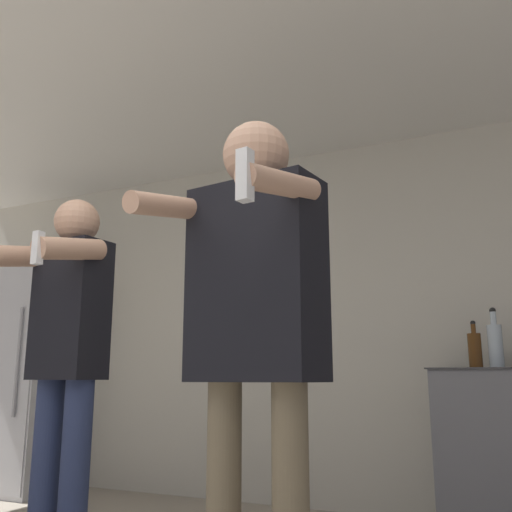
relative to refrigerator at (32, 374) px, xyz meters
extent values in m
cube|color=beige|center=(2.45, 0.38, 0.37)|extent=(7.00, 0.06, 2.55)
cube|color=silver|center=(2.45, -1.25, 1.67)|extent=(7.00, 3.72, 0.05)
cube|color=silver|center=(0.00, 0.01, 0.00)|extent=(0.72, 0.69, 1.81)
cylinder|color=#99999E|center=(0.23, -0.37, 0.09)|extent=(0.02, 0.02, 0.82)
cylinder|color=silver|center=(3.55, 0.04, 0.14)|extent=(0.08, 0.08, 0.25)
cylinder|color=silver|center=(3.55, 0.04, 0.31)|extent=(0.03, 0.03, 0.08)
sphere|color=black|center=(3.55, 0.04, 0.35)|extent=(0.04, 0.04, 0.04)
cylinder|color=#563314|center=(3.44, 0.04, 0.12)|extent=(0.08, 0.08, 0.20)
cylinder|color=#563314|center=(3.44, 0.04, 0.25)|extent=(0.03, 0.03, 0.06)
sphere|color=black|center=(3.44, 0.04, 0.28)|extent=(0.03, 0.03, 0.03)
cube|color=black|center=(2.94, -1.91, 0.27)|extent=(0.46, 0.26, 0.64)
sphere|color=tan|center=(2.94, -1.91, 0.70)|extent=(0.23, 0.23, 0.23)
cylinder|color=tan|center=(2.71, -2.06, 0.51)|extent=(0.12, 0.39, 0.14)
cylinder|color=tan|center=(3.11, -2.12, 0.51)|extent=(0.12, 0.39, 0.14)
cube|color=white|center=(3.09, -2.30, 0.48)|extent=(0.04, 0.04, 0.14)
cylinder|color=navy|center=(1.69, -1.50, -0.48)|extent=(0.13, 0.13, 0.86)
cylinder|color=navy|center=(1.87, -1.51, -0.48)|extent=(0.13, 0.13, 0.86)
cube|color=black|center=(1.78, -1.50, 0.28)|extent=(0.35, 0.22, 0.65)
sphere|color=tan|center=(1.78, -1.50, 0.71)|extent=(0.22, 0.22, 0.22)
cylinder|color=tan|center=(1.61, -1.67, 0.52)|extent=(0.12, 0.37, 0.16)
cylinder|color=tan|center=(1.93, -1.69, 0.52)|extent=(0.12, 0.37, 0.16)
cube|color=white|center=(1.91, -1.86, 0.49)|extent=(0.04, 0.04, 0.14)
camera|label=1|loc=(3.71, -3.56, -0.04)|focal=40.00mm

